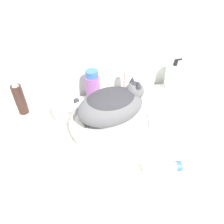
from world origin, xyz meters
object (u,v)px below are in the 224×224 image
at_px(mouthwash_bottle, 93,87).
at_px(faucet, 62,113).
at_px(cat, 112,104).
at_px(cream_tube, 162,167).
at_px(soap_bar, 50,149).
at_px(hairspray_can_black, 20,99).
at_px(soap_pump_bottle, 173,77).
at_px(deodorant_stick, 127,83).

bearing_deg(mouthwash_bottle, faucet, -138.62).
distance_m(cat, cream_tube, 0.32).
bearing_deg(soap_bar, cream_tube, -27.50).
distance_m(cat, hairspray_can_black, 0.45).
bearing_deg(soap_pump_bottle, cream_tube, -121.60).
height_order(mouthwash_bottle, deodorant_stick, mouthwash_bottle).
relative_size(cat, mouthwash_bottle, 1.83).
distance_m(faucet, soap_pump_bottle, 0.64).
distance_m(mouthwash_bottle, cream_tube, 0.52).
xyz_separation_m(mouthwash_bottle, cream_tube, (0.15, -0.49, -0.07)).
distance_m(hairspray_can_black, soap_bar, 0.32).
relative_size(faucet, deodorant_stick, 0.90).
bearing_deg(soap_bar, cat, 13.91).
xyz_separation_m(cat, cream_tube, (0.11, -0.27, -0.11)).
xyz_separation_m(faucet, mouthwash_bottle, (0.17, 0.15, 0.01)).
bearing_deg(cat, deodorant_stick, 43.77).
height_order(deodorant_stick, cream_tube, deodorant_stick).
relative_size(faucet, soap_bar, 2.09).
height_order(mouthwash_bottle, soap_bar, mouthwash_bottle).
height_order(cat, mouthwash_bottle, cat).
relative_size(faucet, soap_pump_bottle, 0.77).
bearing_deg(deodorant_stick, cat, -123.38).
relative_size(cat, cream_tube, 2.23).
bearing_deg(mouthwash_bottle, soap_pump_bottle, 0.00).
xyz_separation_m(deodorant_stick, soap_pump_bottle, (0.27, 0.00, -0.00)).
distance_m(cat, mouthwash_bottle, 0.23).
bearing_deg(cat, hairspray_can_black, 137.70).
xyz_separation_m(faucet, soap_pump_bottle, (0.63, 0.15, 0.00)).
bearing_deg(soap_bar, soap_pump_bottle, 22.71).
distance_m(cat, soap_pump_bottle, 0.48).
bearing_deg(hairspray_can_black, cat, -29.46).
distance_m(hairspray_can_black, cream_tube, 0.71).
relative_size(mouthwash_bottle, soap_bar, 2.64).
relative_size(deodorant_stick, cream_tube, 1.08).
xyz_separation_m(cat, faucet, (-0.21, 0.07, -0.06)).
height_order(soap_pump_bottle, soap_bar, soap_pump_bottle).
xyz_separation_m(cat, soap_pump_bottle, (0.42, 0.22, -0.05)).
height_order(faucet, mouthwash_bottle, mouthwash_bottle).
bearing_deg(deodorant_stick, soap_bar, -145.49).
bearing_deg(soap_pump_bottle, deodorant_stick, 180.00).
xyz_separation_m(hairspray_can_black, cream_tube, (0.51, -0.49, -0.06)).
distance_m(cat, deodorant_stick, 0.27).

